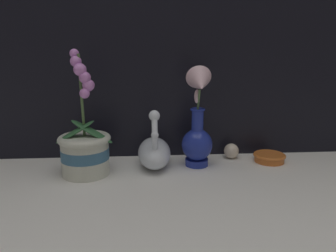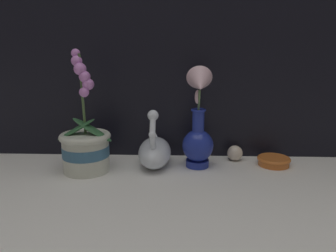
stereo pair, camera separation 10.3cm
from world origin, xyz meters
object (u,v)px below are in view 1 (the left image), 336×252
amber_dish (269,157)px  blue_vase (198,129)px  orchid_potted_plant (85,148)px  glass_sphere (231,151)px  swan_figurine (154,151)px

amber_dish → blue_vase: bearing=-173.8°
orchid_potted_plant → glass_sphere: 0.50m
orchid_potted_plant → glass_sphere: size_ratio=7.16×
amber_dish → swan_figurine: bearing=-177.5°
orchid_potted_plant → glass_sphere: bearing=13.1°
orchid_potted_plant → blue_vase: 0.36m
amber_dish → orchid_potted_plant: bearing=-173.4°
swan_figurine → glass_sphere: 0.28m
swan_figurine → amber_dish: (0.39, 0.02, -0.04)m
blue_vase → amber_dish: blue_vase is taller
orchid_potted_plant → swan_figurine: size_ratio=1.84×
orchid_potted_plant → amber_dish: 0.61m
glass_sphere → orchid_potted_plant: bearing=-166.9°
swan_figurine → blue_vase: 0.16m
orchid_potted_plant → swan_figurine: orchid_potted_plant is taller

